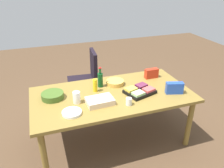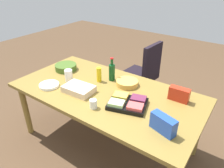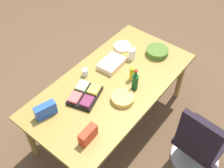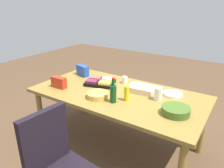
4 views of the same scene
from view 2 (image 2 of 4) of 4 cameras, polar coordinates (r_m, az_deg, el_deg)
ground_plane at (r=2.74m, az=-1.47°, el=-15.45°), size 10.00×10.00×0.00m
conference_table at (r=2.32m, az=-1.68°, el=-3.37°), size 2.06×1.05×0.75m
office_chair at (r=3.34m, az=7.95°, el=1.23°), size 0.56×0.56×0.99m
fruit_platter at (r=2.03m, az=4.26°, el=-5.16°), size 0.43×0.37×0.07m
salad_bowl at (r=2.80m, az=-12.45°, el=4.51°), size 0.29×0.29×0.07m
chip_bag_blue at (r=1.76m, az=13.78°, el=-10.54°), size 0.23×0.14×0.15m
chip_bowl at (r=2.38m, az=4.15°, el=0.32°), size 0.25×0.25×0.06m
mayo_jar at (r=2.48m, az=-11.71°, el=2.21°), size 0.10×0.10×0.15m
mustard_bottle at (r=2.43m, az=-3.56°, el=2.57°), size 0.07×0.07×0.17m
sheet_cake at (r=2.27m, az=-9.04°, el=-1.35°), size 0.33×0.24×0.07m
chip_bag_red at (r=2.19m, az=17.81°, el=-2.68°), size 0.20×0.09×0.14m
wine_bottle at (r=2.45m, az=-0.04°, el=3.37°), size 0.08×0.08×0.28m
paper_plate_stack at (r=2.46m, az=-16.75°, el=-0.30°), size 0.26×0.26×0.03m
paper_cup at (r=1.99m, az=-5.13°, el=-5.44°), size 0.08×0.08×0.09m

